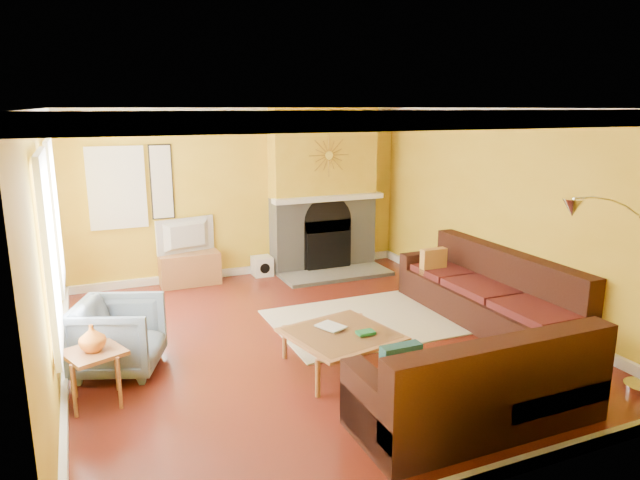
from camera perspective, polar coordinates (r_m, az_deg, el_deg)
name	(u,v)px	position (r m, az deg, el deg)	size (l,w,h in m)	color
floor	(313,340)	(6.93, -0.71, -9.97)	(5.50, 6.00, 0.02)	maroon
ceiling	(312,107)	(6.37, -0.78, 13.13)	(5.50, 6.00, 0.02)	white
wall_back	(242,193)	(9.33, -7.85, 4.65)	(5.50, 0.02, 2.70)	gold
wall_front	(484,316)	(4.01, 16.07, -7.30)	(5.50, 0.02, 2.70)	gold
wall_left	(47,253)	(6.06, -25.65, -1.18)	(0.02, 6.00, 2.70)	gold
wall_right	(504,212)	(7.97, 17.94, 2.68)	(0.02, 6.00, 2.70)	gold
baseboard	(313,335)	(6.91, -0.71, -9.44)	(5.50, 6.00, 0.12)	white
crown_molding	(312,114)	(6.37, -0.78, 12.50)	(5.50, 6.00, 0.12)	white
window_left_near	(53,214)	(7.30, -25.13, 2.34)	(0.06, 1.22, 1.72)	white
window_left_far	(48,252)	(5.44, -25.59, -1.07)	(0.06, 1.22, 1.72)	white
window_back	(117,188)	(8.94, -19.66, 4.94)	(0.82, 0.06, 1.22)	white
wall_art	(162,182)	(9.01, -15.55, 5.60)	(0.34, 0.04, 1.14)	white
fireplace	(323,190)	(9.58, 0.32, 5.00)	(1.80, 0.40, 2.70)	gray
mantel	(329,198)	(9.37, 0.91, 4.20)	(1.92, 0.22, 0.08)	white
hearth	(336,274)	(9.37, 1.65, -3.47)	(1.80, 0.70, 0.06)	gray
sunburst	(329,155)	(9.30, 0.90, 8.47)	(0.70, 0.04, 0.70)	olive
rug	(367,321)	(7.50, 4.74, -8.04)	(2.40, 1.80, 0.02)	beige
sectional_sofa	(432,312)	(6.62, 11.11, -7.09)	(3.24, 3.81, 0.90)	#341710
coffee_table	(341,350)	(6.14, 2.12, -10.96)	(1.03, 1.03, 0.41)	white
media_console	(190,269)	(9.13, -12.89, -2.81)	(0.92, 0.41, 0.50)	#A0673A
tv	(188,236)	(9.00, -13.06, 0.38)	(0.94, 0.12, 0.54)	black
subwoofer	(262,266)	(9.45, -5.82, -2.60)	(0.31, 0.31, 0.31)	white
armchair	(119,336)	(6.38, -19.48, -9.06)	(0.82, 0.84, 0.77)	slate
side_table	(96,377)	(5.84, -21.49, -12.64)	(0.48, 0.48, 0.53)	#A0673A
vase	(92,338)	(5.69, -21.82, -9.08)	(0.24, 0.24, 0.25)	orange
book	(324,330)	(6.09, 0.38, -8.95)	(0.22, 0.30, 0.03)	white
arc_lamp	(614,302)	(5.86, 27.34, -5.54)	(1.27, 0.36, 1.97)	silver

